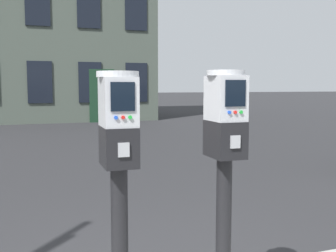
# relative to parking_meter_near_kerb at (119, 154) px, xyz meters

# --- Properties ---
(parking_meter_near_kerb) EXTENTS (0.22, 0.25, 1.38)m
(parking_meter_near_kerb) POSITION_rel_parking_meter_near_kerb_xyz_m (0.00, 0.00, 0.00)
(parking_meter_near_kerb) COLOR black
(parking_meter_near_kerb) RESTS_ON sidewalk_slab
(parking_meter_twin_adjacent) EXTENTS (0.22, 0.25, 1.39)m
(parking_meter_twin_adjacent) POSITION_rel_parking_meter_near_kerb_xyz_m (0.62, 0.00, 0.01)
(parking_meter_twin_adjacent) COLOR black
(parking_meter_twin_adjacent) RESTS_ON sidewalk_slab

